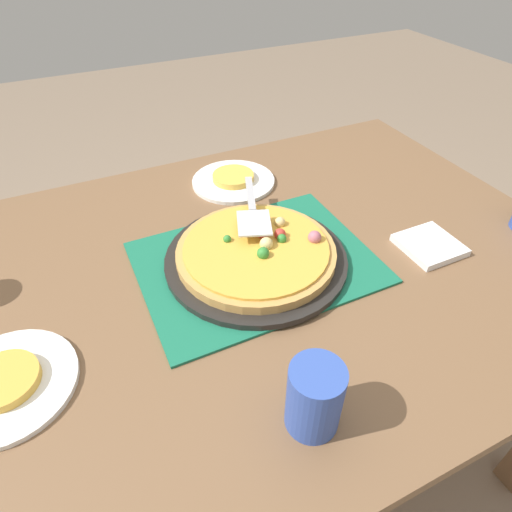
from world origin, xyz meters
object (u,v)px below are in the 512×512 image
object	(u,v)px
cup_near	(314,398)
napkin_stack	(429,245)
served_slice_right	(3,380)
plate_far_right	(6,385)
pizza_pan	(256,259)
served_slice_left	(233,177)
pizza_server	(252,210)
plate_near_left	(233,181)
pizza	(257,251)

from	to	relation	value
cup_near	napkin_stack	xyz separation A→B (m)	(0.44, 0.24, -0.05)
served_slice_right	plate_far_right	bearing A→B (deg)	180.00
pizza_pan	served_slice_left	size ratio (longest dim) A/B	3.45
served_slice_right	pizza_server	size ratio (longest dim) A/B	0.48
served_slice_right	pizza_server	xyz separation A→B (m)	(0.52, 0.19, 0.05)
plate_near_left	served_slice_left	world-z (taller)	served_slice_left
pizza_pan	served_slice_right	size ratio (longest dim) A/B	3.45
plate_near_left	pizza_server	size ratio (longest dim) A/B	0.96
served_slice_right	plate_near_left	bearing A→B (deg)	36.56
pizza	served_slice_left	xyz separation A→B (m)	(0.08, 0.32, -0.02)
pizza	served_slice_right	xyz separation A→B (m)	(-0.49, -0.10, -0.02)
pizza_pan	pizza	bearing A→B (deg)	-1.05
served_slice_right	cup_near	size ratio (longest dim) A/B	0.92
pizza_pan	pizza_server	size ratio (longest dim) A/B	1.65
pizza_pan	cup_near	distance (m)	0.37
pizza_server	cup_near	bearing A→B (deg)	-104.09
pizza_server	napkin_stack	distance (m)	0.40
cup_near	served_slice_right	bearing A→B (deg)	147.97
pizza_pan	cup_near	xyz separation A→B (m)	(-0.08, -0.36, 0.05)
pizza	pizza_server	size ratio (longest dim) A/B	1.43
plate_far_right	pizza_pan	bearing A→B (deg)	11.73
pizza_server	pizza	bearing A→B (deg)	-109.70
pizza	pizza_server	bearing A→B (deg)	70.30
pizza	pizza_server	world-z (taller)	pizza_server
plate_near_left	served_slice_right	xyz separation A→B (m)	(-0.57, -0.42, 0.01)
served_slice_left	pizza_server	size ratio (longest dim) A/B	0.48
cup_near	napkin_stack	bearing A→B (deg)	28.32
pizza_pan	pizza	distance (m)	0.02
pizza_pan	plate_near_left	bearing A→B (deg)	75.14
served_slice_right	cup_near	bearing A→B (deg)	-32.03
pizza_pan	served_slice_left	distance (m)	0.33
served_slice_right	napkin_stack	distance (m)	0.85
pizza_pan	served_slice_right	world-z (taller)	served_slice_right
served_slice_right	pizza	bearing A→B (deg)	11.68
served_slice_left	cup_near	distance (m)	0.70
plate_near_left	served_slice_right	distance (m)	0.71
pizza	plate_far_right	size ratio (longest dim) A/B	1.50
napkin_stack	cup_near	bearing A→B (deg)	-151.68
served_slice_left	napkin_stack	bearing A→B (deg)	-57.48
pizza_pan	served_slice_right	xyz separation A→B (m)	(-0.48, -0.10, 0.01)
pizza_pan	plate_near_left	size ratio (longest dim) A/B	1.73
served_slice_right	pizza_server	bearing A→B (deg)	20.29
napkin_stack	plate_far_right	bearing A→B (deg)	178.91
plate_near_left	served_slice_right	size ratio (longest dim) A/B	2.00
napkin_stack	pizza	bearing A→B (deg)	162.20
plate_far_right	served_slice_right	world-z (taller)	served_slice_right
pizza	napkin_stack	xyz separation A→B (m)	(0.36, -0.12, -0.03)
plate_far_right	napkin_stack	size ratio (longest dim) A/B	1.83
plate_near_left	napkin_stack	bearing A→B (deg)	-57.48
served_slice_left	napkin_stack	size ratio (longest dim) A/B	0.92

